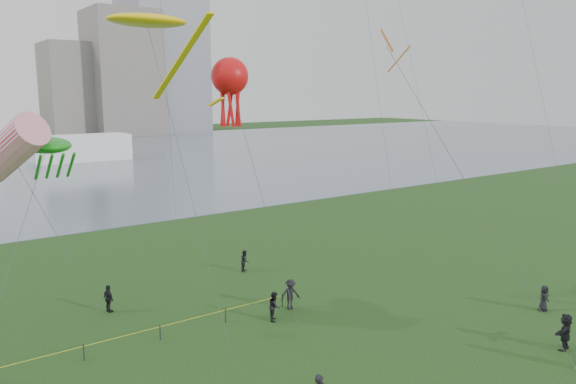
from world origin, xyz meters
TOP-DOWN VIEW (x-y plane):
  - lake at (0.00, 100.00)m, footprint 400.00×120.00m
  - building_mid at (46.00, 162.00)m, footprint 20.00×20.00m
  - building_low at (32.00, 168.00)m, footprint 16.00×18.00m
  - pavilion_right at (14.00, 98.00)m, footprint 18.00×7.00m
  - spectator_a at (0.73, 12.35)m, footprint 1.02×1.05m
  - spectator_b at (2.47, 13.18)m, footprint 1.34×0.96m
  - spectator_c at (-6.69, 19.19)m, footprint 0.60×1.06m
  - spectator_d at (14.78, 3.98)m, footprint 0.79×0.52m
  - spectator_e at (10.70, 0.48)m, footprint 1.88×0.96m
  - spectator_g at (4.12, 21.16)m, footprint 0.97×0.97m
  - kite_stingray at (-3.70, 18.56)m, footprint 4.77×10.19m
  - kite_windsock at (-11.36, 19.07)m, footprint 6.36×5.25m
  - kite_creature at (-9.51, 19.50)m, footprint 6.62×8.72m
  - kite_octopus at (-0.10, 15.61)m, footprint 2.50×5.88m
  - kite_delta at (5.52, 7.86)m, footprint 1.39×14.01m

SIDE VIEW (x-z plane):
  - lake at x=0.00m, z-range -0.02..0.06m
  - spectator_g at x=4.12m, z-range 0.00..1.59m
  - spectator_d at x=14.78m, z-range 0.00..1.60m
  - spectator_c at x=-6.69m, z-range 0.00..1.70m
  - spectator_a at x=0.73m, z-range 0.00..1.71m
  - spectator_b at x=2.47m, z-range 0.00..1.88m
  - spectator_e at x=10.70m, z-range 0.00..1.94m
  - pavilion_right at x=14.00m, z-range 0.00..5.00m
  - kite_windsock at x=-11.36m, z-range 4.09..16.25m
  - kite_creature at x=-9.51m, z-range 4.87..15.56m
  - kite_octopus at x=-0.10m, z-range 6.38..21.46m
  - building_low at x=32.00m, z-range 0.00..28.00m
  - kite_delta at x=5.52m, z-range 6.61..22.98m
  - kite_stingray at x=-3.70m, z-range 8.30..25.82m
  - building_mid at x=46.00m, z-range 0.00..38.00m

